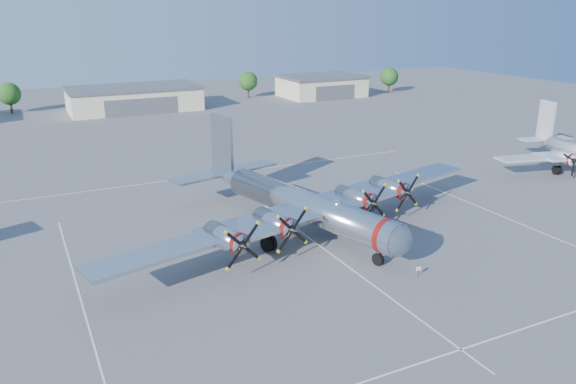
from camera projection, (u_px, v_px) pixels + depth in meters
name	position (u px, v px, depth m)	size (l,w,h in m)	color
ground	(307.00, 236.00, 56.32)	(260.00, 260.00, 0.00)	#59595B
parking_lines	(315.00, 242.00, 54.83)	(60.00, 50.08, 0.01)	silver
hangar_center	(134.00, 98.00, 125.35)	(28.60, 14.60, 5.40)	beige
hangar_east	(321.00, 86.00, 145.52)	(20.60, 14.60, 5.40)	beige
tree_west	(9.00, 94.00, 121.22)	(4.80, 4.80, 6.64)	#382619
tree_east	(248.00, 81.00, 142.63)	(4.80, 4.80, 6.64)	#382619
tree_far_east	(389.00, 77.00, 151.78)	(4.80, 4.80, 6.64)	#382619
main_bomber_b29	(298.00, 231.00, 57.75)	(45.91, 31.40, 10.15)	silver
info_placard	(418.00, 270.00, 47.65)	(0.47, 0.07, 0.90)	black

